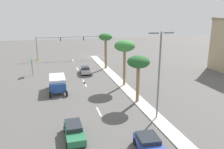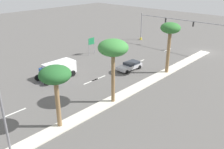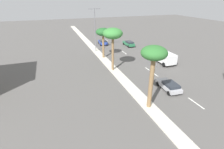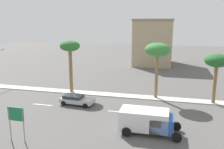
# 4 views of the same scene
# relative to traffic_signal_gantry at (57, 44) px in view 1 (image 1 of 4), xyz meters

# --- Properties ---
(ground_plane) EXTENTS (160.00, 160.00, 0.00)m
(ground_plane) POSITION_rel_traffic_signal_gantry_xyz_m (-10.20, 31.23, -4.20)
(ground_plane) COLOR #565451
(median_curb) EXTENTS (1.80, 82.57, 0.12)m
(median_curb) POSITION_rel_traffic_signal_gantry_xyz_m (-10.20, 40.40, -4.14)
(median_curb) COLOR beige
(median_curb) RESTS_ON ground
(lane_stripe_leading) EXTENTS (0.20, 2.80, 0.01)m
(lane_stripe_leading) POSITION_rel_traffic_signal_gantry_xyz_m (-3.95, 3.12, -4.20)
(lane_stripe_leading) COLOR silver
(lane_stripe_leading) RESTS_ON ground
(lane_stripe_mid) EXTENTS (0.20, 2.80, 0.01)m
(lane_stripe_mid) POSITION_rel_traffic_signal_gantry_xyz_m (-3.95, 12.77, -4.20)
(lane_stripe_mid) COLOR silver
(lane_stripe_mid) RESTS_ON ground
(lane_stripe_outboard) EXTENTS (0.20, 2.80, 0.01)m
(lane_stripe_outboard) POSITION_rel_traffic_signal_gantry_xyz_m (-3.95, 23.01, -4.20)
(lane_stripe_outboard) COLOR silver
(lane_stripe_outboard) RESTS_ON ground
(lane_stripe_rear) EXTENTS (0.20, 2.80, 0.01)m
(lane_stripe_rear) POSITION_rel_traffic_signal_gantry_xyz_m (-3.95, 24.59, -4.20)
(lane_stripe_rear) COLOR silver
(lane_stripe_rear) RESTS_ON ground
(lane_stripe_near) EXTENTS (0.20, 2.80, 0.01)m
(lane_stripe_near) POSITION_rel_traffic_signal_gantry_xyz_m (-3.95, 36.36, -4.20)
(lane_stripe_near) COLOR silver
(lane_stripe_near) RESTS_ON ground
(traffic_signal_gantry) EXTENTS (19.06, 0.53, 6.25)m
(traffic_signal_gantry) POSITION_rel_traffic_signal_gantry_xyz_m (0.00, 0.00, 0.00)
(traffic_signal_gantry) COLOR gray
(traffic_signal_gantry) RESTS_ON ground
(directional_road_sign) EXTENTS (0.10, 1.57, 3.27)m
(directional_road_sign) POSITION_rel_traffic_signal_gantry_xyz_m (5.39, 15.68, -1.86)
(directional_road_sign) COLOR gray
(directional_road_sign) RESTS_ON ground
(palm_tree_leading) EXTENTS (2.98, 2.98, 7.83)m
(palm_tree_leading) POSITION_rel_traffic_signal_gantry_xyz_m (-10.26, 14.10, 2.52)
(palm_tree_leading) COLOR olive
(palm_tree_leading) RESTS_ON median_curb
(palm_tree_near) EXTENTS (3.48, 3.48, 7.74)m
(palm_tree_near) POSITION_rel_traffic_signal_gantry_xyz_m (-10.43, 26.91, 2.52)
(palm_tree_near) COLOR olive
(palm_tree_near) RESTS_ON median_curb
(palm_tree_rear) EXTENTS (3.10, 3.10, 6.52)m
(palm_tree_rear) POSITION_rel_traffic_signal_gantry_xyz_m (-9.91, 34.46, 1.40)
(palm_tree_rear) COLOR olive
(palm_tree_rear) RESTS_ON median_curb
(street_lamp_center) EXTENTS (2.90, 0.24, 10.12)m
(street_lamp_center) POSITION_rel_traffic_signal_gantry_xyz_m (-10.24, 39.89, 1.82)
(street_lamp_center) COLOR slate
(street_lamp_center) RESTS_ON median_curb
(sedan_blue_left) EXTENTS (2.35, 4.03, 1.33)m
(sedan_blue_left) POSITION_rel_traffic_signal_gantry_xyz_m (-6.62, 45.77, -3.47)
(sedan_blue_left) COLOR #2D47AD
(sedan_blue_left) RESTS_ON ground
(sedan_silver_front) EXTENTS (2.23, 4.49, 1.26)m
(sedan_silver_front) POSITION_rel_traffic_signal_gantry_xyz_m (-5.13, 17.02, -3.51)
(sedan_silver_front) COLOR #B2B2B7
(sedan_silver_front) RESTS_ON ground
(sedan_green_trailing) EXTENTS (1.94, 4.47, 1.40)m
(sedan_green_trailing) POSITION_rel_traffic_signal_gantry_xyz_m (-0.27, 41.73, -3.44)
(sedan_green_trailing) COLOR #287047
(sedan_green_trailing) RESTS_ON ground
(box_truck) EXTENTS (2.68, 5.87, 2.33)m
(box_truck) POSITION_rel_traffic_signal_gantry_xyz_m (0.80, 27.01, -2.90)
(box_truck) COLOR #234C99
(box_truck) RESTS_ON ground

